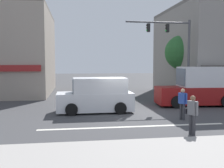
{
  "coord_description": "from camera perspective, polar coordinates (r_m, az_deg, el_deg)",
  "views": [
    {
      "loc": [
        -2.81,
        -15.44,
        3.02
      ],
      "look_at": [
        -0.26,
        2.0,
        1.6
      ],
      "focal_mm": 42.0,
      "sensor_mm": 36.0,
      "label": 1
    }
  ],
  "objects": [
    {
      "name": "building_right_corner",
      "position": [
        27.61,
        23.18,
        6.48
      ],
      "size": [
        10.7,
        11.11,
        8.21
      ],
      "color": "gray",
      "rests_on": "ground"
    },
    {
      "name": "pedestrian_foreground_with_bag",
      "position": [
        11.51,
        17.05,
        -5.95
      ],
      "size": [
        0.4,
        0.69,
        1.67
      ],
      "color": "#333338",
      "rests_on": "ground"
    },
    {
      "name": "sidewalk_curb",
      "position": [
        8.04,
        13.32,
        -16.96
      ],
      "size": [
        40.0,
        5.0,
        0.16
      ],
      "primitive_type": "cube",
      "color": "#9E9993",
      "rests_on": "ground"
    },
    {
      "name": "box_truck_crossing_center",
      "position": [
        19.53,
        18.45,
        -0.82
      ],
      "size": [
        5.7,
        2.47,
        2.75
      ],
      "color": "maroon",
      "rests_on": "ground"
    },
    {
      "name": "street_tree",
      "position": [
        24.03,
        15.03,
        6.61
      ],
      "size": [
        3.06,
        3.06,
        5.48
      ],
      "color": "#4C3823",
      "rests_on": "ground"
    },
    {
      "name": "lane_marking_stripe",
      "position": [
        12.63,
        4.83,
        -9.23
      ],
      "size": [
        9.0,
        0.24,
        0.01
      ],
      "primitive_type": "cube",
      "color": "silver",
      "rests_on": "ground"
    },
    {
      "name": "traffic_light_mast",
      "position": [
        20.04,
        13.83,
        7.78
      ],
      "size": [
        4.89,
        0.26,
        6.2
      ],
      "color": "#47474C",
      "rests_on": "ground"
    },
    {
      "name": "sedan_crossing_rightbound",
      "position": [
        21.76,
        0.55,
        -1.49
      ],
      "size": [
        1.95,
        4.14,
        1.58
      ],
      "color": "#1E6033",
      "rests_on": "ground"
    },
    {
      "name": "ground_plane",
      "position": [
        15.98,
        1.96,
        -6.29
      ],
      "size": [
        120.0,
        120.0,
        0.0
      ],
      "primitive_type": "plane",
      "color": "#3D3D3F"
    },
    {
      "name": "pedestrian_mid_crossing",
      "position": [
        14.4,
        15.11,
        -3.82
      ],
      "size": [
        0.37,
        0.51,
        1.67
      ],
      "color": "#333338",
      "rests_on": "ground"
    },
    {
      "name": "van_crossing_leftbound",
      "position": [
        16.11,
        -3.41,
        -2.59
      ],
      "size": [
        4.62,
        2.08,
        2.11
      ],
      "color": "silver",
      "rests_on": "ground"
    },
    {
      "name": "utility_pole_far_right",
      "position": [
        24.63,
        17.11,
        6.25
      ],
      "size": [
        1.4,
        0.22,
        7.33
      ],
      "color": "brown",
      "rests_on": "ground"
    }
  ]
}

